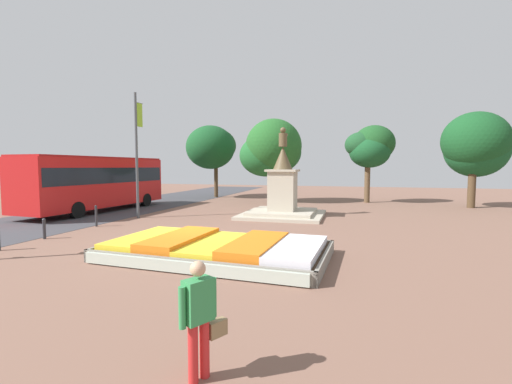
% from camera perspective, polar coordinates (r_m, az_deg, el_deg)
% --- Properties ---
extents(ground_plane, '(76.29, 76.29, 0.00)m').
position_cam_1_polar(ground_plane, '(12.99, -10.95, -8.15)').
color(ground_plane, brown).
extents(street_asphalt_strip, '(6.69, 66.75, 0.01)m').
position_cam_1_polar(street_asphalt_strip, '(18.92, -36.79, -5.01)').
color(street_asphalt_strip, '#3D3D42').
rests_on(street_asphalt_strip, ground_plane).
extents(flower_planter, '(6.91, 4.01, 0.59)m').
position_cam_1_polar(flower_planter, '(10.66, -6.58, -9.40)').
color(flower_planter, '#38281C').
rests_on(flower_planter, ground_plane).
extents(statue_monument, '(4.47, 4.47, 4.94)m').
position_cam_1_polar(statue_monument, '(19.13, 4.46, -0.65)').
color(statue_monument, '#B1A793').
rests_on(statue_monument, ground_plane).
extents(banner_pole, '(0.15, 0.65, 6.69)m').
position_cam_1_polar(banner_pole, '(19.52, -19.24, 6.24)').
color(banner_pole, '#4C5156').
rests_on(banner_pole, ground_plane).
extents(city_bus, '(3.10, 9.99, 3.37)m').
position_cam_1_polar(city_bus, '(23.36, -25.01, 1.79)').
color(city_bus, red).
rests_on(city_bus, ground_plane).
extents(pedestrian_with_handbag, '(0.46, 0.67, 1.57)m').
position_cam_1_polar(pedestrian_with_handbag, '(4.73, -9.34, -19.38)').
color(pedestrian_with_handbag, red).
rests_on(pedestrian_with_handbag, ground_plane).
extents(kerb_bollard_mid_b, '(0.12, 0.12, 0.80)m').
position_cam_1_polar(kerb_bollard_mid_b, '(15.46, -31.82, -5.14)').
color(kerb_bollard_mid_b, '#2D2D33').
rests_on(kerb_bollard_mid_b, ground_plane).
extents(kerb_bollard_north, '(0.11, 0.11, 0.99)m').
position_cam_1_polar(kerb_bollard_north, '(17.51, -25.10, -3.56)').
color(kerb_bollard_north, '#2D2D33').
rests_on(kerb_bollard_north, ground_plane).
extents(park_tree_far_left, '(4.31, 4.30, 6.43)m').
position_cam_1_polar(park_tree_far_left, '(27.61, 32.78, 6.60)').
color(park_tree_far_left, '#4C3823').
rests_on(park_tree_far_left, ground_plane).
extents(park_tree_behind_statue, '(4.62, 5.38, 6.40)m').
position_cam_1_polar(park_tree_behind_statue, '(31.27, -7.46, 7.52)').
color(park_tree_behind_statue, '#4C3823').
rests_on(park_tree_behind_statue, ground_plane).
extents(park_tree_far_right, '(3.75, 3.42, 5.95)m').
position_cam_1_polar(park_tree_far_right, '(27.90, 18.48, 7.13)').
color(park_tree_far_right, brown).
rests_on(park_tree_far_right, ground_plane).
extents(park_tree_street_side, '(4.86, 4.67, 6.47)m').
position_cam_1_polar(park_tree_street_side, '(26.90, 2.61, 6.91)').
color(park_tree_street_side, brown).
rests_on(park_tree_street_side, ground_plane).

